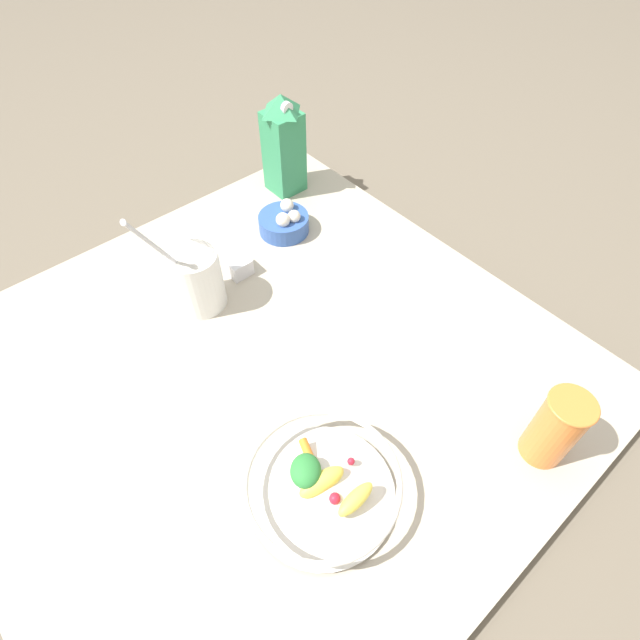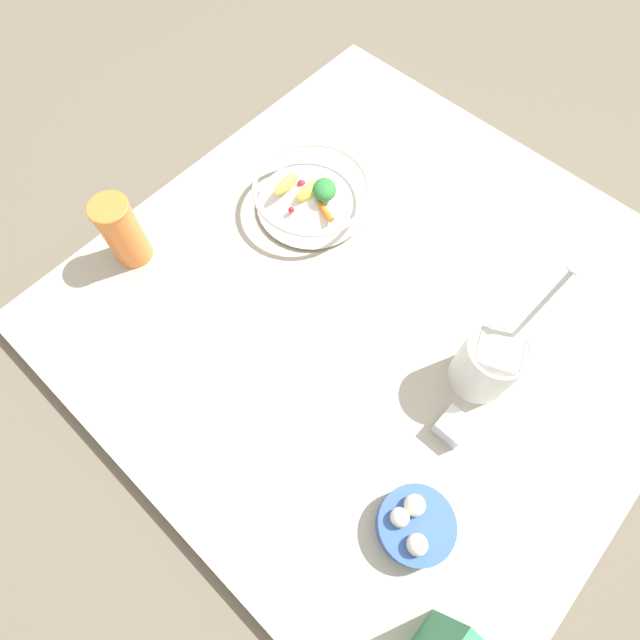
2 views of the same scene
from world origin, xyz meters
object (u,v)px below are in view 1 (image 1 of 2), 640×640
Objects in this scene: yogurt_tub at (196,277)px; drinking_cup at (556,428)px; garlic_bowl at (284,222)px; milk_carton at (283,144)px; spice_jar at (238,267)px; fruit_bowl at (322,486)px.

yogurt_tub is 0.73m from drinking_cup.
yogurt_tub reaches higher than garlic_bowl.
milk_carton reaches higher than garlic_bowl.
garlic_bowl is (-0.11, -0.14, -0.10)m from milk_carton.
yogurt_tub is 0.13m from spice_jar.
yogurt_tub is at bearing 110.83° from drinking_cup.
garlic_bowl is (0.17, 0.05, 0.01)m from spice_jar.
garlic_bowl is (0.29, 0.07, -0.05)m from yogurt_tub.
spice_jar is 0.18m from garlic_bowl.
drinking_cup is (0.34, -0.19, 0.04)m from fruit_bowl.
drinking_cup is 0.72m from spice_jar.
fruit_bowl is 4.90× the size of spice_jar.
spice_jar is 0.41× the size of garlic_bowl.
drinking_cup reaches higher than garlic_bowl.
garlic_bowl is at bearing 57.02° from fruit_bowl.
drinking_cup is at bearing -69.17° from yogurt_tub.
garlic_bowl is at bearing -129.34° from milk_carton.
fruit_bowl is at bearing 151.08° from drinking_cup.
spice_jar is (-0.28, -0.19, -0.11)m from milk_carton.
yogurt_tub is 1.74× the size of drinking_cup.
yogurt_tub is (0.08, 0.49, 0.04)m from fruit_bowl.
spice_jar is at bearing -164.34° from garlic_bowl.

